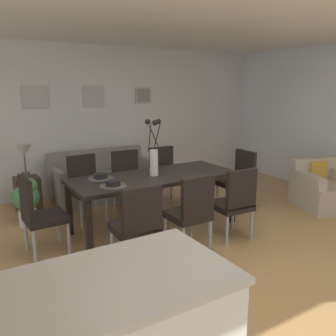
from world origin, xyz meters
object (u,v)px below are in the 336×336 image
at_px(dining_table, 154,180).
at_px(centerpiece_vase, 154,154).
at_px(dining_chair_near_right, 85,184).
at_px(bowl_near_left, 113,183).
at_px(dining_chair_mid_right, 165,172).
at_px(dining_chair_head_west, 38,212).
at_px(potted_plant, 27,199).
at_px(dining_chair_mid_left, 235,200).
at_px(dining_chair_far_left, 192,210).
at_px(sofa, 103,181).
at_px(framed_picture_right, 143,95).
at_px(bowl_near_right, 101,176).
at_px(dining_chair_near_left, 138,223).
at_px(framed_picture_center, 94,96).
at_px(dining_chair_head_east, 239,177).
at_px(table_lamp, 24,154).
at_px(framed_picture_left, 35,97).
at_px(side_table, 28,194).
at_px(armchair, 323,190).
at_px(dining_chair_far_right, 128,178).

relative_size(dining_table, centerpiece_vase, 2.99).
relative_size(dining_chair_near_right, bowl_near_left, 5.41).
distance_m(dining_table, dining_chair_mid_right, 1.12).
height_order(dining_chair_head_west, potted_plant, dining_chair_head_west).
bearing_deg(dining_chair_mid_left, potted_plant, 138.90).
bearing_deg(centerpiece_vase, dining_chair_far_left, -88.05).
distance_m(sofa, framed_picture_right, 1.85).
xyz_separation_m(dining_chair_far_left, dining_chair_head_west, (-1.51, 0.85, 0.00)).
distance_m(bowl_near_left, bowl_near_right, 0.40).
height_order(dining_chair_near_left, dining_chair_mid_right, same).
distance_m(dining_chair_head_west, framed_picture_center, 2.88).
height_order(dining_chair_head_east, table_lamp, table_lamp).
relative_size(dining_chair_head_west, framed_picture_left, 2.18).
xyz_separation_m(dining_chair_far_left, framed_picture_left, (-1.02, 3.00, 1.21)).
bearing_deg(dining_chair_mid_left, centerpiece_vase, 129.17).
xyz_separation_m(side_table, armchair, (4.03, -2.32, 0.03)).
height_order(dining_chair_near_left, table_lamp, table_lamp).
bearing_deg(potted_plant, dining_chair_mid_left, -41.10).
relative_size(armchair, framed_picture_center, 2.60).
bearing_deg(centerpiece_vase, dining_chair_near_left, -128.01).
height_order(sofa, framed_picture_left, framed_picture_left).
bearing_deg(bowl_near_left, framed_picture_left, 97.88).
height_order(dining_chair_near_left, potted_plant, dining_chair_near_left).
bearing_deg(dining_chair_near_right, framed_picture_right, 38.59).
relative_size(sofa, armchair, 1.70).
xyz_separation_m(side_table, framed_picture_right, (2.31, 0.50, 1.46)).
bearing_deg(dining_chair_mid_left, dining_chair_mid_right, 89.71).
xyz_separation_m(dining_chair_mid_right, sofa, (-0.76, 0.82, -0.23)).
height_order(dining_chair_mid_right, bowl_near_left, dining_chair_mid_right).
bearing_deg(armchair, dining_table, 166.66).
relative_size(dining_chair_near_right, dining_chair_far_left, 1.00).
bearing_deg(dining_table, side_table, 128.21).
height_order(side_table, framed_picture_right, framed_picture_right).
bearing_deg(dining_chair_head_east, side_table, 149.39).
relative_size(dining_chair_mid_left, framed_picture_left, 2.18).
bearing_deg(dining_chair_head_east, dining_table, -179.99).
xyz_separation_m(dining_table, dining_chair_near_left, (-0.68, -0.87, -0.16)).
distance_m(side_table, framed_picture_left, 1.58).
xyz_separation_m(dining_chair_head_west, armchair, (4.19, -0.66, -0.23)).
distance_m(dining_chair_near_left, dining_chair_head_east, 2.36).
bearing_deg(potted_plant, sofa, 26.34).
bearing_deg(dining_chair_far_right, framed_picture_left, 127.58).
xyz_separation_m(table_lamp, framed_picture_center, (1.32, 0.50, 0.83)).
bearing_deg(dining_chair_near_right, dining_chair_head_east, -21.83).
xyz_separation_m(dining_chair_head_west, bowl_near_right, (0.82, 0.18, 0.27)).
relative_size(dining_chair_far_right, dining_chair_head_east, 1.00).
height_order(dining_chair_near_right, framed_picture_right, framed_picture_right).
height_order(side_table, armchair, armchair).
bearing_deg(dining_chair_near_left, framed_picture_right, 61.28).
bearing_deg(dining_chair_near_right, bowl_near_left, -90.44).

